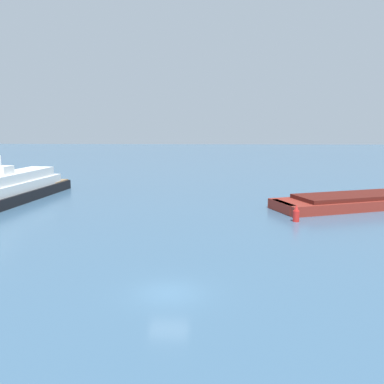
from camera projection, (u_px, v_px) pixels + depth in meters
name	position (u px, v px, depth m)	size (l,w,h in m)	color
ground_plane	(169.00, 293.00, 26.43)	(400.00, 400.00, 0.00)	#3D607F
white_riverboat	(15.00, 188.00, 58.07)	(7.69, 24.32, 6.51)	black
channel_buoy_red	(296.00, 214.00, 45.71)	(0.70, 0.70, 1.90)	red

